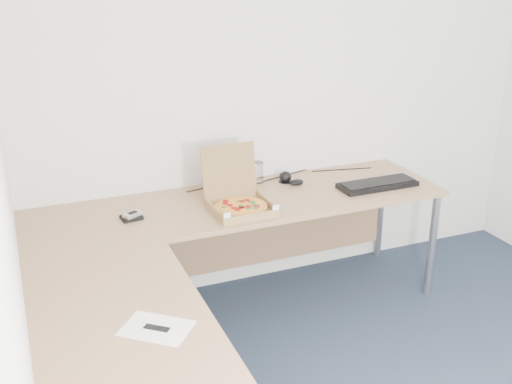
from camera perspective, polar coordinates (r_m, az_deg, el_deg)
name	(u,v)px	position (r m, az deg, el deg)	size (l,w,h in m)	color
room_shell	(485,182)	(2.60, 20.41, 0.85)	(3.50, 3.50, 2.50)	silver
desk	(212,243)	(3.19, -4.12, -4.75)	(2.50, 2.20, 0.73)	#A97B55
pizza_box	(240,203)	(3.50, -1.51, -1.04)	(0.33, 0.39, 0.34)	#A07947
drinking_glass	(258,172)	(3.93, 0.15, 1.84)	(0.07, 0.07, 0.13)	white
keyboard	(377,185)	(3.93, 11.16, 0.68)	(0.50, 0.18, 0.03)	black
mouse	(296,182)	(3.90, 3.75, 0.90)	(0.10, 0.06, 0.04)	black
wallet	(132,217)	(3.46, -11.44, -2.33)	(0.11, 0.09, 0.02)	black
phone	(133,214)	(3.45, -11.33, -2.03)	(0.10, 0.05, 0.02)	#B2B5BA
paper_sheet	(157,328)	(2.49, -9.17, -12.32)	(0.26, 0.19, 0.00)	white
dome_speaker	(285,176)	(3.94, 2.74, 1.47)	(0.09, 0.09, 0.08)	black
cable_bundle	(277,177)	(4.02, 1.97, 1.35)	(0.63, 0.04, 0.01)	black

